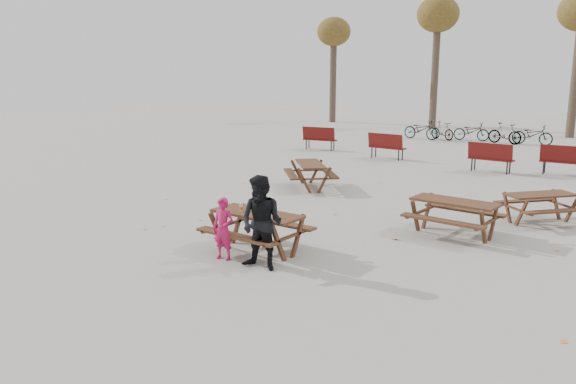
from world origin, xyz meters
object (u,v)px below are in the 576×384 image
Objects in this scene: adult at (262,223)px; picnic_table_far at (539,208)px; main_picnic_table at (257,222)px; child at (223,229)px; picnic_table_east at (454,218)px; picnic_table_north at (310,175)px; food_tray at (269,215)px; soda_bottle at (241,207)px.

adult reaches higher than picnic_table_far.
adult reaches higher than main_picnic_table.
child is 0.66× the size of picnic_table_east.
adult reaches higher than child.
picnic_table_north is at bearing 98.70° from child.
picnic_table_east is 1.12× the size of picnic_table_far.
child is at bearing -132.21° from food_tray.
soda_bottle is at bearing -176.93° from picnic_table_far.
picnic_table_far is at bearing 55.82° from adult.
soda_bottle is 6.97m from picnic_table_far.
food_tray is at bearing 1.94° from soda_bottle.
picnic_table_far is (6.42, -0.11, -0.04)m from picnic_table_north.
child is at bearing -22.84° from picnic_table_north.
picnic_table_far is (3.14, 6.19, -0.49)m from adult.
soda_bottle is 0.15× the size of child.
picnic_table_far is at bearing 55.11° from main_picnic_table.
picnic_table_far is (1.19, 2.20, -0.04)m from picnic_table_east.
picnic_table_north is (-2.96, 5.67, -0.42)m from food_tray.
food_tray reaches higher than main_picnic_table.
soda_bottle is 0.10× the size of picnic_table_east.
picnic_table_far is (4.04, 6.20, -0.24)m from child.
picnic_table_north is at bearing 128.63° from picnic_table_far.
adult is at bearing -45.20° from main_picnic_table.
main_picnic_table is at bearing 169.12° from food_tray.
child reaches higher than picnic_table_east.
picnic_table_east is at bearing 22.71° from picnic_table_north.
picnic_table_east reaches higher than picnic_table_north.
main_picnic_table is 1.08× the size of adult.
child is at bearing -123.01° from picnic_table_east.
food_tray is at bearing -121.58° from picnic_table_east.
child is at bearing -173.51° from picnic_table_far.
soda_bottle is at bearing 141.54° from adult.
food_tray is 6.57m from picnic_table_far.
picnic_table_east is 1.01× the size of picnic_table_north.
food_tray is at bearing -15.98° from picnic_table_north.
adult is (1.00, -0.60, -0.02)m from soda_bottle.
food_tray is 0.16× the size of child.
child reaches higher than soda_bottle.
child reaches higher than picnic_table_north.
soda_bottle reaches higher than food_tray.
picnic_table_east is 2.50m from picnic_table_far.
adult is at bearing -167.31° from picnic_table_far.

